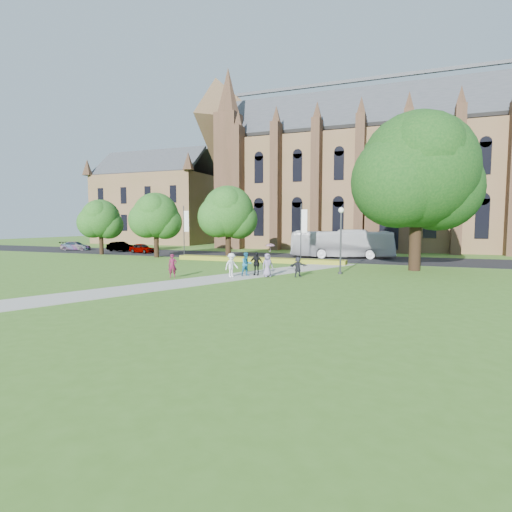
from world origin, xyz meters
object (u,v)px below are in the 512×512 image
at_px(streetlamp, 341,232).
at_px(car_1, 121,246).
at_px(car_0, 142,248).
at_px(large_tree, 418,170).
at_px(tour_coach, 342,244).
at_px(car_2, 76,246).
at_px(pedestrian_0, 173,266).

distance_m(streetlamp, car_1, 35.68).
bearing_deg(car_0, large_tree, -91.58).
bearing_deg(tour_coach, car_2, 81.10).
relative_size(tour_coach, car_2, 2.69).
bearing_deg(car_0, pedestrian_0, -126.92).
bearing_deg(pedestrian_0, large_tree, -1.14).
bearing_deg(car_0, tour_coach, -73.98).
height_order(car_0, car_2, car_0).
bearing_deg(pedestrian_0, car_0, 96.49).
height_order(car_0, pedestrian_0, pedestrian_0).
xyz_separation_m(car_1, car_2, (-7.67, -0.54, -0.05)).
bearing_deg(tour_coach, car_1, 80.50).
bearing_deg(car_1, large_tree, -100.98).
bearing_deg(streetlamp, car_2, 161.98).
bearing_deg(car_2, car_1, -101.23).
xyz_separation_m(car_0, car_1, (-4.81, 1.61, 0.03)).
xyz_separation_m(large_tree, pedestrian_0, (-16.59, -11.29, -7.46)).
height_order(car_2, pedestrian_0, pedestrian_0).
xyz_separation_m(car_1, pedestrian_0, (21.75, -20.51, 0.21)).
height_order(large_tree, car_1, large_tree).
height_order(large_tree, car_0, large_tree).
height_order(car_1, pedestrian_0, pedestrian_0).
xyz_separation_m(large_tree, car_2, (-46.00, 8.68, -7.72)).
bearing_deg(large_tree, car_1, 166.48).
distance_m(large_tree, tour_coach, 14.14).
distance_m(tour_coach, car_2, 38.37).
bearing_deg(car_2, tour_coach, -103.62).
xyz_separation_m(large_tree, car_1, (-38.33, 9.22, -7.68)).
bearing_deg(car_0, car_1, 82.70).
height_order(car_1, car_2, car_1).
bearing_deg(tour_coach, pedestrian_0, 146.50).
distance_m(large_tree, pedestrian_0, 21.41).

